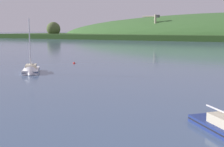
# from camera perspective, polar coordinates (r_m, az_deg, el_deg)

# --- Properties ---
(dockside_crane) EXTENTS (12.68, 3.47, 17.30)m
(dockside_crane) POSITION_cam_1_polar(r_m,az_deg,el_deg) (210.93, 8.39, 8.92)
(dockside_crane) COLOR #4C4C51
(dockside_crane) RESTS_ON ground
(sailboat_midwater_white) EXTENTS (6.07, 6.34, 9.43)m
(sailboat_midwater_white) POSITION_cam_1_polar(r_m,az_deg,el_deg) (47.08, -15.62, 0.37)
(sailboat_midwater_white) COLOR white
(sailboat_midwater_white) RESTS_ON ground
(mooring_buoy_midchannel) EXTENTS (0.52, 0.52, 0.60)m
(mooring_buoy_midchannel) POSITION_cam_1_polar(r_m,az_deg,el_deg) (59.10, -7.44, 1.96)
(mooring_buoy_midchannel) COLOR red
(mooring_buoy_midchannel) RESTS_ON ground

